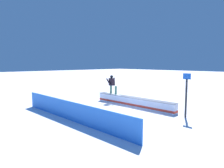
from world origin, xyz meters
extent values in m
plane|color=white|center=(0.00, 0.00, 0.00)|extent=(120.00, 120.00, 0.00)
cube|color=white|center=(0.00, 0.00, 0.28)|extent=(6.04, 0.59, 0.56)
cube|color=red|center=(0.00, 0.00, 0.14)|extent=(6.05, 0.60, 0.13)
cube|color=gray|center=(0.00, 0.00, 0.58)|extent=(6.05, 0.65, 0.04)
cube|color=silver|center=(1.79, 0.05, 0.61)|extent=(1.57, 0.48, 0.01)
cylinder|color=#376853|center=(2.08, 0.01, 0.91)|extent=(0.16, 0.16, 0.58)
cylinder|color=#376853|center=(1.50, 0.09, 0.91)|extent=(0.16, 0.16, 0.58)
cube|color=black|center=(2.00, 0.02, 1.46)|extent=(0.43, 0.29, 0.52)
sphere|color=black|center=(2.00, 0.02, 1.83)|extent=(0.22, 0.22, 0.22)
cylinder|color=black|center=(2.20, 0.16, 1.48)|extent=(0.48, 0.15, 0.44)
cylinder|color=black|center=(1.88, -0.13, 1.48)|extent=(0.15, 0.11, 0.56)
cube|color=#2E78E7|center=(0.00, 4.67, 0.47)|extent=(8.67, 0.29, 0.94)
cylinder|color=#262628|center=(-3.65, 0.13, 0.99)|extent=(0.10, 0.10, 1.98)
cube|color=blue|center=(-3.65, 0.13, 2.13)|extent=(0.40, 0.04, 0.30)
camera|label=1|loc=(-8.36, 9.77, 2.79)|focal=32.13mm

